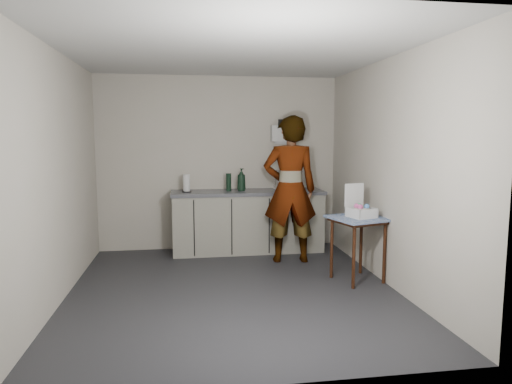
{
  "coord_description": "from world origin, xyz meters",
  "views": [
    {
      "loc": [
        -0.49,
        -4.92,
        1.73
      ],
      "look_at": [
        0.33,
        0.45,
        1.05
      ],
      "focal_mm": 32.0,
      "sensor_mm": 36.0,
      "label": 1
    }
  ],
  "objects": [
    {
      "name": "ground",
      "position": [
        0.0,
        0.0,
        0.0
      ],
      "size": [
        4.0,
        4.0,
        0.0
      ],
      "primitive_type": "plane",
      "color": "#29292E",
      "rests_on": "ground"
    },
    {
      "name": "wall_back",
      "position": [
        0.0,
        1.99,
        1.3
      ],
      "size": [
        3.6,
        0.02,
        2.6
      ],
      "primitive_type": "cube",
      "color": "beige",
      "rests_on": "ground"
    },
    {
      "name": "wall_right",
      "position": [
        1.79,
        0.0,
        1.3
      ],
      "size": [
        0.02,
        4.0,
        2.6
      ],
      "primitive_type": "cube",
      "color": "beige",
      "rests_on": "ground"
    },
    {
      "name": "wall_left",
      "position": [
        -1.79,
        0.0,
        1.3
      ],
      "size": [
        0.02,
        4.0,
        2.6
      ],
      "primitive_type": "cube",
      "color": "beige",
      "rests_on": "ground"
    },
    {
      "name": "ceiling",
      "position": [
        0.0,
        0.0,
        2.6
      ],
      "size": [
        3.6,
        4.0,
        0.01
      ],
      "primitive_type": "cube",
      "color": "white",
      "rests_on": "wall_back"
    },
    {
      "name": "kitchen_counter",
      "position": [
        0.4,
        1.7,
        0.43
      ],
      "size": [
        2.24,
        0.62,
        0.91
      ],
      "color": "black",
      "rests_on": "ground"
    },
    {
      "name": "wall_shelf",
      "position": [
        1.0,
        1.92,
        1.75
      ],
      "size": [
        0.42,
        0.18,
        0.37
      ],
      "color": "white",
      "rests_on": "ground"
    },
    {
      "name": "side_table",
      "position": [
        1.5,
        0.12,
        0.67
      ],
      "size": [
        0.73,
        0.73,
        0.77
      ],
      "rotation": [
        0.0,
        0.0,
        0.28
      ],
      "color": "#3D1D0E",
      "rests_on": "ground"
    },
    {
      "name": "standing_man",
      "position": [
        0.89,
        1.07,
        0.99
      ],
      "size": [
        0.76,
        0.53,
        1.98
      ],
      "primitive_type": "imported",
      "rotation": [
        0.0,
        0.0,
        3.06
      ],
      "color": "#B2A593",
      "rests_on": "ground"
    },
    {
      "name": "soap_bottle",
      "position": [
        0.3,
        1.69,
        1.08
      ],
      "size": [
        0.17,
        0.17,
        0.33
      ],
      "primitive_type": "imported",
      "rotation": [
        0.0,
        0.0,
        0.49
      ],
      "color": "black",
      "rests_on": "kitchen_counter"
    },
    {
      "name": "soda_can",
      "position": [
        0.29,
        1.75,
        0.97
      ],
      "size": [
        0.07,
        0.07,
        0.12
      ],
      "primitive_type": "cylinder",
      "color": "red",
      "rests_on": "kitchen_counter"
    },
    {
      "name": "dark_bottle",
      "position": [
        0.12,
        1.7,
        1.04
      ],
      "size": [
        0.08,
        0.08,
        0.26
      ],
      "primitive_type": "cylinder",
      "color": "black",
      "rests_on": "kitchen_counter"
    },
    {
      "name": "paper_towel",
      "position": [
        -0.49,
        1.68,
        1.03
      ],
      "size": [
        0.14,
        0.14,
        0.26
      ],
      "color": "black",
      "rests_on": "kitchen_counter"
    },
    {
      "name": "dish_rack",
      "position": [
        1.0,
        1.69,
        0.98
      ],
      "size": [
        0.42,
        0.32,
        0.29
      ],
      "color": "white",
      "rests_on": "kitchen_counter"
    },
    {
      "name": "bakery_box",
      "position": [
        1.52,
        0.12,
        0.85
      ],
      "size": [
        0.35,
        0.35,
        0.39
      ],
      "rotation": [
        0.0,
        0.0,
        0.31
      ],
      "color": "white",
      "rests_on": "side_table"
    }
  ]
}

